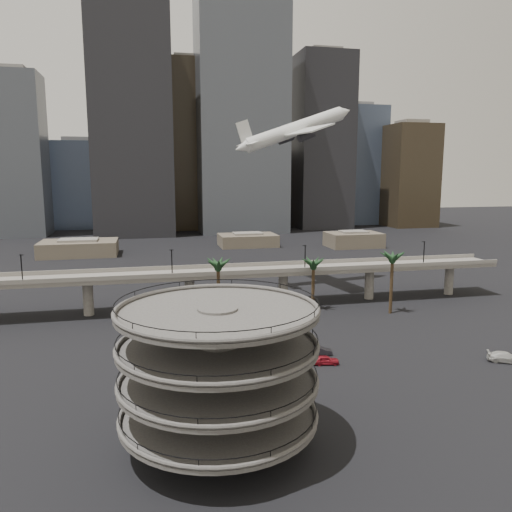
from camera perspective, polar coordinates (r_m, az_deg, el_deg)
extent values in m
plane|color=black|center=(66.81, 6.92, -17.89)|extent=(700.00, 700.00, 0.00)
cylinder|color=#484644|center=(57.00, -4.31, -13.95)|extent=(4.40, 4.40, 16.50)
cylinder|color=#484644|center=(58.80, -4.26, -17.73)|extent=(22.00, 22.00, 0.45)
torus|color=#484644|center=(58.59, -4.27, -17.32)|extent=(22.20, 22.20, 0.50)
torus|color=black|center=(58.23, -4.28, -16.61)|extent=(21.80, 21.80, 0.10)
cylinder|color=#484644|center=(57.09, -4.31, -14.16)|extent=(22.00, 22.00, 0.45)
torus|color=#484644|center=(56.90, -4.32, -13.72)|extent=(22.20, 22.20, 0.50)
torus|color=black|center=(56.59, -4.33, -12.97)|extent=(21.80, 21.80, 0.10)
cylinder|color=#484644|center=(55.61, -4.36, -10.38)|extent=(22.00, 22.00, 0.45)
torus|color=#484644|center=(55.45, -4.37, -9.91)|extent=(22.20, 22.20, 0.50)
torus|color=black|center=(55.19, -4.38, -9.13)|extent=(21.80, 21.80, 0.10)
cylinder|color=#484644|center=(54.39, -4.42, -6.41)|extent=(22.00, 22.00, 0.45)
torus|color=#484644|center=(54.26, -4.42, -5.93)|extent=(22.20, 22.20, 0.50)
torus|color=black|center=(54.05, -4.43, -5.11)|extent=(21.80, 21.80, 0.10)
cube|color=slate|center=(114.90, -2.16, -1.91)|extent=(130.00, 9.00, 0.90)
cube|color=slate|center=(110.39, -1.74, -1.90)|extent=(130.00, 0.30, 1.00)
cube|color=slate|center=(119.08, -2.55, -1.07)|extent=(130.00, 0.30, 1.00)
cylinder|color=slate|center=(114.71, -18.63, -4.58)|extent=(2.20, 2.20, 8.00)
cylinder|color=slate|center=(114.39, -7.59, -4.20)|extent=(2.20, 2.20, 8.00)
cylinder|color=slate|center=(118.23, 3.12, -3.68)|extent=(2.20, 2.20, 8.00)
cylinder|color=slate|center=(125.85, 12.82, -3.10)|extent=(2.20, 2.20, 8.00)
cylinder|color=slate|center=(136.63, 21.20, -2.52)|extent=(2.20, 2.20, 8.00)
cylinder|color=black|center=(111.28, -25.20, -1.35)|extent=(0.24, 0.24, 6.00)
cylinder|color=black|center=(108.64, -9.59, -0.82)|extent=(0.24, 0.24, 6.00)
cylinder|color=black|center=(114.11, 5.63, -0.24)|extent=(0.24, 0.24, 6.00)
cylinder|color=black|center=(126.64, 18.64, 0.26)|extent=(0.24, 0.24, 6.00)
cylinder|color=#412D1B|center=(103.77, -4.31, -4.26)|extent=(0.70, 0.70, 12.15)
ellipsoid|color=#18361B|center=(102.44, -4.36, -0.74)|extent=(4.40, 4.40, 2.00)
cylinder|color=#412D1B|center=(112.83, 6.54, -3.53)|extent=(0.70, 0.70, 10.80)
ellipsoid|color=#18361B|center=(111.68, 6.59, -0.63)|extent=(4.40, 4.40, 2.00)
cylinder|color=#412D1B|center=(113.55, 15.21, -3.26)|extent=(0.70, 0.70, 12.60)
ellipsoid|color=#18361B|center=(112.31, 15.36, 0.08)|extent=(4.40, 4.40, 2.00)
cube|color=brown|center=(199.32, -19.57, 0.86)|extent=(28.00, 18.00, 5.50)
cube|color=slate|center=(198.91, -19.62, 1.75)|extent=(14.00, 9.00, 0.80)
cube|color=brown|center=(211.99, -0.96, 1.82)|extent=(24.00, 16.00, 5.00)
cube|color=slate|center=(211.62, -0.96, 2.60)|extent=(12.00, 8.00, 0.80)
cube|color=brown|center=(213.55, 11.09, 1.83)|extent=(22.00, 15.00, 6.00)
cube|color=slate|center=(213.13, 11.11, 2.74)|extent=(11.00, 7.50, 0.80)
cube|color=#464B53|center=(272.56, -25.67, 10.28)|extent=(26.00, 24.00, 77.93)
cube|color=slate|center=(276.72, -26.29, 18.60)|extent=(14.30, 13.20, 2.40)
cube|color=#3D495F|center=(302.88, -19.33, 7.66)|extent=(30.00, 30.00, 47.95)
cube|color=slate|center=(303.38, -19.60, 12.41)|extent=(16.50, 16.50, 2.40)
cube|color=black|center=(257.01, -14.03, 14.60)|extent=(38.00, 30.00, 109.90)
cube|color=#32291B|center=(282.32, -7.60, 12.27)|extent=(28.00, 26.00, 89.92)
cube|color=slate|center=(288.37, -7.81, 21.47)|extent=(15.40, 14.30, 2.40)
cube|color=#464B53|center=(267.24, -1.72, 15.74)|extent=(45.00, 32.00, 119.89)
cube|color=gray|center=(305.40, 1.72, 7.63)|extent=(24.00, 24.00, 41.96)
cube|color=slate|center=(305.51, 1.74, 11.79)|extent=(13.20, 13.20, 2.40)
cube|color=black|center=(288.60, 7.54, 12.71)|extent=(30.00, 28.00, 94.91)
cube|color=slate|center=(295.46, 7.76, 22.17)|extent=(16.50, 15.40, 2.40)
cube|color=#3D495F|center=(316.69, 10.90, 10.06)|extent=(34.00, 30.00, 69.93)
cube|color=slate|center=(319.24, 11.11, 16.56)|extent=(18.70, 16.50, 2.40)
cube|color=#32291B|center=(305.37, 17.11, 8.72)|extent=(26.00, 26.00, 57.95)
cube|color=slate|center=(306.70, 17.39, 14.36)|extent=(14.30, 14.30, 2.40)
cube|color=gray|center=(318.34, -5.71, 7.30)|extent=(22.00, 22.00, 37.96)
cube|color=slate|center=(318.24, -5.77, 10.93)|extent=(12.10, 12.10, 2.40)
cylinder|color=silver|center=(134.43, 4.49, 14.26)|extent=(28.64, 9.02, 12.64)
cone|color=silver|center=(142.59, 10.10, 15.91)|extent=(5.20, 4.50, 4.65)
cone|color=silver|center=(127.75, -1.67, 12.26)|extent=(5.00, 4.07, 4.26)
cube|color=silver|center=(134.00, 4.19, 13.89)|extent=(12.17, 31.49, 2.46)
cube|color=silver|center=(128.49, -0.90, 12.71)|extent=(4.32, 10.55, 1.03)
cube|color=silver|center=(128.33, -1.29, 13.94)|extent=(4.89, 1.28, 6.40)
cylinder|color=#25252A|center=(139.35, 3.43, 13.23)|extent=(5.05, 2.92, 3.32)
cylinder|color=#25252A|center=(129.39, 5.75, 13.49)|extent=(5.05, 2.92, 3.32)
imported|color=maroon|center=(83.21, 7.98, -11.70)|extent=(4.50, 2.45, 1.45)
imported|color=#242228|center=(87.17, 7.28, -10.69)|extent=(4.58, 2.45, 1.43)
imported|color=#BAB9B6|center=(92.87, 26.65, -10.30)|extent=(6.09, 4.75, 1.65)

